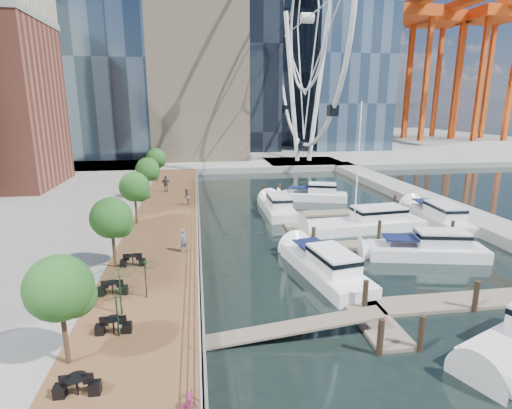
{
  "coord_description": "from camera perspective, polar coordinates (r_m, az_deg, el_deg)",
  "views": [
    {
      "loc": [
        -5.98,
        -21.1,
        11.12
      ],
      "look_at": [
        -1.13,
        11.29,
        3.0
      ],
      "focal_mm": 28.0,
      "sensor_mm": 36.0,
      "label": 1
    }
  ],
  "objects": [
    {
      "name": "port_cranes",
      "position": [
        138.34,
        24.74,
        16.38
      ],
      "size": [
        40.0,
        52.0,
        38.0
      ],
      "color": "#D84C14",
      "rests_on": "ground"
    },
    {
      "name": "bicycle",
      "position": [
        14.99,
        -9.47,
        -26.48
      ],
      "size": [
        0.71,
        1.72,
        0.88
      ],
      "primitive_type": "imported",
      "rotation": [
        0.0,
        0.0,
        -0.08
      ],
      "color": "#90145F",
      "rests_on": "boardwalk"
    },
    {
      "name": "pedestrian_far",
      "position": [
        49.33,
        -12.73,
        2.9
      ],
      "size": [
        1.19,
        0.58,
        1.97
      ],
      "primitive_type": "imported",
      "rotation": [
        0.0,
        0.0,
        3.05
      ],
      "color": "#2F343A",
      "rests_on": "boardwalk"
    },
    {
      "name": "cafe_seating",
      "position": [
        20.89,
        -18.08,
        -12.08
      ],
      "size": [
        4.14,
        6.71,
        2.55
      ],
      "color": "#0F381A",
      "rests_on": "ground"
    },
    {
      "name": "moored_yachts",
      "position": [
        37.39,
        15.05,
        -3.87
      ],
      "size": [
        18.8,
        36.53,
        11.5
      ],
      "color": "white",
      "rests_on": "ground"
    },
    {
      "name": "pedestrian_near",
      "position": [
        28.87,
        -10.32,
        -5.09
      ],
      "size": [
        0.72,
        0.69,
        1.66
      ],
      "primitive_type": "imported",
      "rotation": [
        0.0,
        0.0,
        0.68
      ],
      "color": "#525C6D",
      "rests_on": "boardwalk"
    },
    {
      "name": "cafe_tables",
      "position": [
        21.9,
        -19.76,
        -13.4
      ],
      "size": [
        2.5,
        13.7,
        0.74
      ],
      "color": "black",
      "rests_on": "ground"
    },
    {
      "name": "breakwater",
      "position": [
        49.77,
        23.21,
        0.46
      ],
      "size": [
        4.0,
        60.0,
        1.0
      ],
      "primitive_type": "cube",
      "color": "gray",
      "rests_on": "ground"
    },
    {
      "name": "railing",
      "position": [
        37.35,
        -8.41,
        -1.11
      ],
      "size": [
        0.1,
        60.0,
        1.05
      ],
      "primitive_type": null,
      "color": "white",
      "rests_on": "boardwalk"
    },
    {
      "name": "yacht_foreground",
      "position": [
        32.93,
        23.02,
        -6.97
      ],
      "size": [
        9.8,
        4.49,
        2.15
      ],
      "primitive_type": null,
      "rotation": [
        0.0,
        0.0,
        1.36
      ],
      "color": "silver",
      "rests_on": "ground"
    },
    {
      "name": "ferris_wheel",
      "position": [
        77.22,
        7.33,
        24.86
      ],
      "size": [
        5.8,
        45.6,
        47.8
      ],
      "color": "white",
      "rests_on": "ground"
    },
    {
      "name": "boardwalk",
      "position": [
        37.75,
        -12.76,
        -2.77
      ],
      "size": [
        6.0,
        60.0,
        1.0
      ],
      "primitive_type": "cube",
      "color": "brown",
      "rests_on": "ground"
    },
    {
      "name": "pier",
      "position": [
        76.52,
        6.74,
        5.85
      ],
      "size": [
        14.0,
        12.0,
        1.0
      ],
      "primitive_type": "cube",
      "color": "gray",
      "rests_on": "ground"
    },
    {
      "name": "land_far",
      "position": [
        123.7,
        -5.78,
        8.93
      ],
      "size": [
        200.0,
        114.0,
        1.0
      ],
      "primitive_type": "cube",
      "color": "gray",
      "rests_on": "ground"
    },
    {
      "name": "ground",
      "position": [
        24.59,
        6.69,
        -13.06
      ],
      "size": [
        520.0,
        520.0,
        0.0
      ],
      "primitive_type": "plane",
      "color": "black",
      "rests_on": "ground"
    },
    {
      "name": "pedestrian_mid",
      "position": [
        42.2,
        -9.89,
        1.11
      ],
      "size": [
        0.88,
        1.02,
        1.83
      ],
      "primitive_type": "imported",
      "rotation": [
        0.0,
        0.0,
        -1.81
      ],
      "color": "#826159",
      "rests_on": "boardwalk"
    },
    {
      "name": "street_trees",
      "position": [
        36.17,
        -16.99,
        2.43
      ],
      "size": [
        2.6,
        42.6,
        4.6
      ],
      "color": "#3F2B1C",
      "rests_on": "ground"
    },
    {
      "name": "floating_docks",
      "position": [
        35.68,
        14.96,
        -3.89
      ],
      "size": [
        16.0,
        34.0,
        2.6
      ],
      "color": "#6D6051",
      "rests_on": "ground"
    },
    {
      "name": "seawall",
      "position": [
        37.63,
        -8.2,
        -2.61
      ],
      "size": [
        0.25,
        60.0,
        1.0
      ],
      "primitive_type": "cube",
      "color": "#595954",
      "rests_on": "ground"
    }
  ]
}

